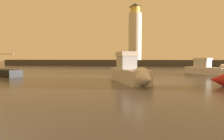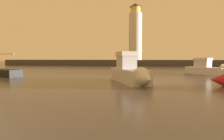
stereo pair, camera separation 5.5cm
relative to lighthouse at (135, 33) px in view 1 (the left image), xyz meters
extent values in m
plane|color=#4C4742|center=(-3.17, -28.00, -10.25)|extent=(220.00, 220.00, 0.00)
cube|color=#423F3D|center=(-3.17, 0.00, -9.30)|extent=(82.14, 5.02, 1.90)
cylinder|color=silver|center=(0.00, 0.00, -1.12)|extent=(4.04, 4.04, 14.45)
cylinder|color=#F2CC59|center=(0.00, 0.00, 7.11)|extent=(3.03, 3.03, 2.02)
cone|color=#33383D|center=(0.00, 0.00, 8.70)|extent=(3.63, 3.63, 1.16)
cone|color=#B21E1E|center=(9.21, -41.83, -9.70)|extent=(2.34, 2.44, 2.06)
cube|color=silver|center=(11.72, -29.40, -9.70)|extent=(5.49, 5.64, 1.10)
cube|color=silver|center=(11.38, -29.04, -8.64)|extent=(2.47, 2.50, 1.03)
cube|color=silver|center=(11.38, -29.04, -7.94)|extent=(2.72, 2.75, 0.36)
cube|color=silver|center=(0.99, -40.24, -9.58)|extent=(4.56, 6.73, 1.34)
cone|color=silver|center=(2.60, -43.63, -9.51)|extent=(2.46, 2.40, 1.89)
cube|color=silver|center=(0.65, -39.52, -8.24)|extent=(2.30, 2.51, 1.33)
cube|color=silver|center=(0.65, -39.52, -7.34)|extent=(2.54, 2.76, 0.47)
cube|color=black|center=(-17.05, -36.57, -9.77)|extent=(8.04, 4.71, 0.96)
cylinder|color=#B7B7BC|center=(-15.77, -37.11, -7.25)|extent=(4.08, 1.76, 0.09)
sphere|color=red|center=(-0.10, -31.17, -9.84)|extent=(0.82, 0.82, 0.82)
camera|label=1|loc=(2.29, -59.09, -7.79)|focal=29.67mm
camera|label=2|loc=(2.34, -59.08, -7.79)|focal=29.67mm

